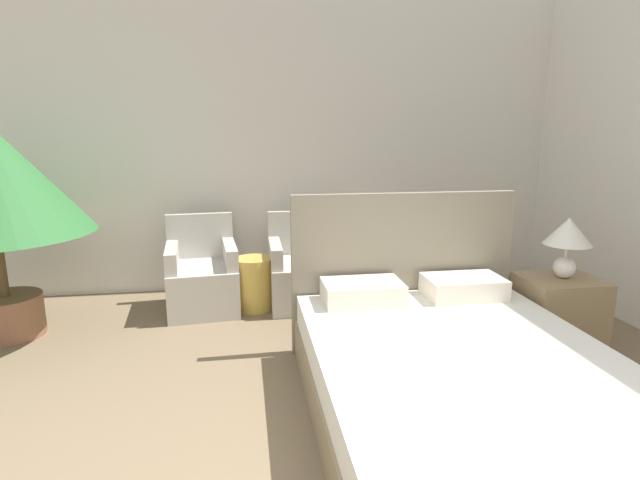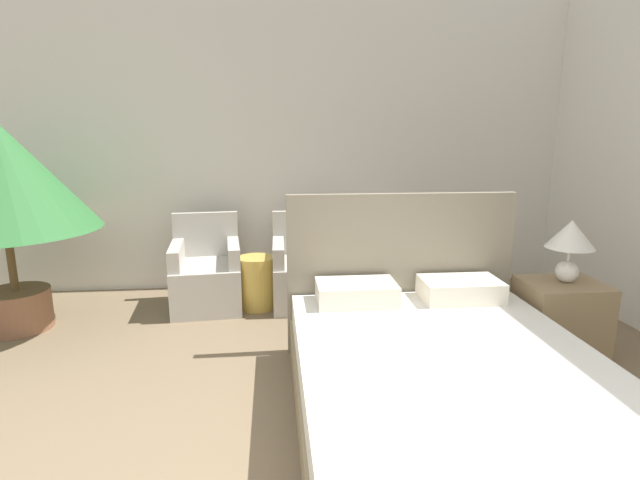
{
  "view_description": "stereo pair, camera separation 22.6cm",
  "coord_description": "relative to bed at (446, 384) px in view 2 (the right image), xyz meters",
  "views": [
    {
      "loc": [
        -0.24,
        -1.0,
        1.57
      ],
      "look_at": [
        0.35,
        2.84,
        0.71
      ],
      "focal_mm": 28.0,
      "sensor_mm": 36.0,
      "label": 1
    },
    {
      "loc": [
        -0.02,
        -1.02,
        1.57
      ],
      "look_at": [
        0.35,
        2.84,
        0.71
      ],
      "focal_mm": 28.0,
      "sensor_mm": 36.0,
      "label": 2
    }
  ],
  "objects": [
    {
      "name": "wall_back",
      "position": [
        -0.88,
        2.64,
        1.2
      ],
      "size": [
        10.0,
        0.06,
        2.9
      ],
      "color": "silver",
      "rests_on": "ground_plane"
    },
    {
      "name": "bed",
      "position": [
        0.0,
        0.0,
        0.0
      ],
      "size": [
        1.62,
        2.23,
        1.14
      ],
      "color": "#8C7A5B",
      "rests_on": "ground_plane"
    },
    {
      "name": "armchair_near_window_left",
      "position": [
        -1.5,
        2.03,
        0.01
      ],
      "size": [
        0.66,
        0.73,
        0.82
      ],
      "rotation": [
        0.0,
        0.0,
        0.09
      ],
      "color": "#B7B2A8",
      "rests_on": "ground_plane"
    },
    {
      "name": "armchair_near_window_right",
      "position": [
        -0.61,
        2.03,
        0.01
      ],
      "size": [
        0.6,
        0.68,
        0.82
      ],
      "rotation": [
        0.0,
        0.0,
        -0.01
      ],
      "color": "#B7B2A8",
      "rests_on": "ground_plane"
    },
    {
      "name": "potted_palm",
      "position": [
        -2.95,
        1.65,
        0.93
      ],
      "size": [
        1.4,
        1.4,
        1.66
      ],
      "color": "brown",
      "rests_on": "ground_plane"
    },
    {
      "name": "nightstand",
      "position": [
        1.09,
        0.78,
        0.02
      ],
      "size": [
        0.53,
        0.45,
        0.54
      ],
      "color": "#937A56",
      "rests_on": "ground_plane"
    },
    {
      "name": "table_lamp",
      "position": [
        1.11,
        0.79,
        0.59
      ],
      "size": [
        0.32,
        0.32,
        0.44
      ],
      "color": "white",
      "rests_on": "nightstand"
    },
    {
      "name": "side_table",
      "position": [
        -1.05,
        1.97,
        -0.02
      ],
      "size": [
        0.34,
        0.34,
        0.47
      ],
      "color": "gold",
      "rests_on": "ground_plane"
    }
  ]
}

